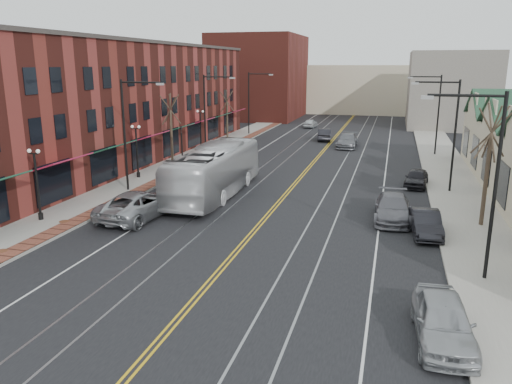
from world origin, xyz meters
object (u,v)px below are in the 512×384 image
Objects in this scene: transit_bus at (215,171)px; parked_car_c at (393,208)px; parked_car_a at (443,320)px; parked_car_b at (426,223)px; parked_car_d at (416,178)px; parked_suv at (138,205)px.

transit_bus is 12.63m from parked_car_c.
transit_bus is 21.59m from parked_car_a.
parked_car_a is (14.12, -16.31, -1.01)m from transit_bus.
parked_car_d is (-0.11, 11.69, -0.00)m from parked_car_b.
parked_car_a reaches higher than parked_car_c.
parked_car_c is (15.00, 3.75, -0.10)m from parked_suv.
parked_car_b is (14.12, -4.97, -1.11)m from transit_bus.
parked_suv is at bearing 66.69° from transit_bus.
transit_bus reaches higher than parked_car_d.
parked_car_b is at bearing 160.19° from transit_bus.
parked_car_b is 11.69m from parked_car_d.
parked_car_a reaches higher than parked_car_b.
transit_bus reaches higher than parked_car_b.
parked_car_b is at bearing -82.19° from parked_car_d.
parked_car_c is at bearing 167.66° from transit_bus.
transit_bus is 15.57m from parked_car_d.
parked_suv reaches higher than parked_car_a.
parked_car_c is (12.32, -2.60, -1.04)m from transit_bus.
parked_suv is at bearing -134.67° from parked_car_d.
parked_suv is 21.20m from parked_car_d.
parked_car_a is at bearing -82.46° from parked_car_d.
transit_bus is at bearing 156.21° from parked_car_b.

